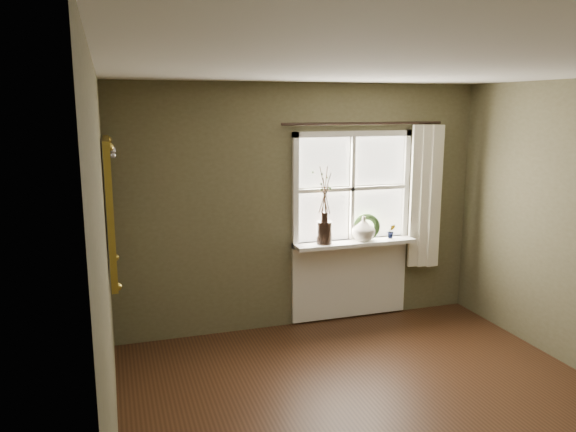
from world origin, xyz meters
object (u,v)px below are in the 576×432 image
at_px(dark_jug, 324,233).
at_px(cream_vase, 364,229).
at_px(wreath, 367,229).
at_px(gilt_mirror, 110,208).

xyz_separation_m(dark_jug, cream_vase, (0.46, 0.00, 0.01)).
relative_size(cream_vase, wreath, 0.92).
height_order(wreath, gilt_mirror, gilt_mirror).
bearing_deg(wreath, gilt_mirror, -143.54).
bearing_deg(dark_jug, wreath, 4.43).
bearing_deg(cream_vase, wreath, 34.50).
height_order(dark_jug, gilt_mirror, gilt_mirror).
distance_m(cream_vase, gilt_mirror, 2.74).
relative_size(dark_jug, wreath, 0.83).
xyz_separation_m(cream_vase, gilt_mirror, (-2.61, -0.68, 0.49)).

